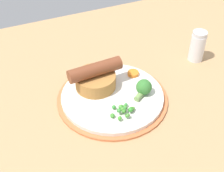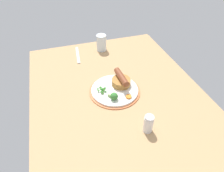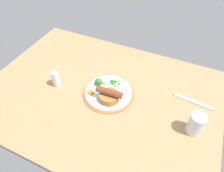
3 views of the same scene
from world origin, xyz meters
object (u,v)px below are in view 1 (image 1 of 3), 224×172
sausage_pudding (95,77)px  dinner_plate (112,97)px  pea_pile (123,110)px  salt_shaker (197,46)px  broccoli_floret_near (144,88)px  carrot_slice_3 (133,73)px

sausage_pudding → dinner_plate: bearing=117.1°
dinner_plate → pea_pile: (0.35, 6.21, 1.80)cm
dinner_plate → salt_shaker: bearing=-168.5°
salt_shaker → dinner_plate: bearing=11.5°
broccoli_floret_near → carrot_slice_3: size_ratio=1.83×
broccoli_floret_near → salt_shaker: bearing=-11.8°
pea_pile → carrot_slice_3: bearing=-125.8°
broccoli_floret_near → salt_shaker: salt_shaker is taller
carrot_slice_3 → pea_pile: bearing=54.2°
pea_pile → salt_shaker: salt_shaker is taller
sausage_pudding → pea_pile: (-1.95, 10.21, -1.55)cm
carrot_slice_3 → sausage_pudding: bearing=1.9°
dinner_plate → sausage_pudding: size_ratio=2.00×
sausage_pudding → salt_shaker: (-27.81, -1.19, 0.05)cm
sausage_pudding → pea_pile: size_ratio=2.19×
dinner_plate → carrot_slice_3: bearing=-149.2°
pea_pile → salt_shaker: bearing=-156.2°
sausage_pudding → broccoli_floret_near: 10.74cm
pea_pile → carrot_slice_3: (-7.57, -10.52, -0.57)cm
dinner_plate → salt_shaker: size_ratio=3.03×
sausage_pudding → carrot_slice_3: (-9.53, -0.31, -2.12)cm
broccoli_floret_near → carrot_slice_3: bearing=48.3°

